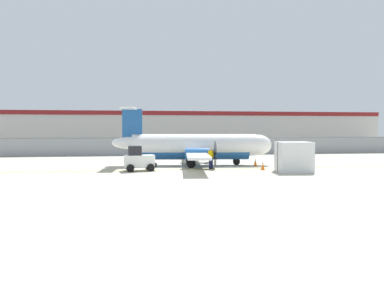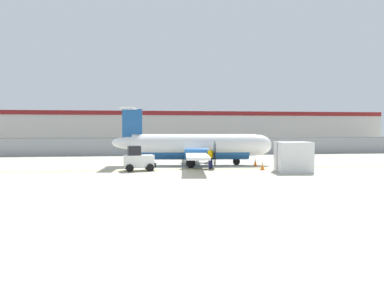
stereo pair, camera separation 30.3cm
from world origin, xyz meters
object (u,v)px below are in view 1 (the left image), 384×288
(parked_car_0, at_px, (50,145))
(parked_car_4, at_px, (170,144))
(parked_car_3, at_px, (142,145))
(cargo_container, at_px, (294,157))
(parked_car_2, at_px, (124,143))
(commuter_airplane, at_px, (196,147))
(ground_crew_worker, at_px, (211,157))
(parked_car_1, at_px, (79,146))
(parked_car_6, at_px, (228,143))
(traffic_cone_near_right, at_px, (255,162))
(baggage_tug, at_px, (139,159))
(parked_car_7, at_px, (266,144))
(traffic_cone_near_left, at_px, (263,166))
(parked_car_5, at_px, (204,144))

(parked_car_0, xyz_separation_m, parked_car_4, (16.38, 1.64, 0.00))
(parked_car_0, distance_m, parked_car_3, 12.39)
(cargo_container, xyz_separation_m, parked_car_2, (-13.49, 35.90, -0.21))
(commuter_airplane, relative_size, parked_car_4, 3.71)
(ground_crew_worker, bearing_deg, parked_car_2, 166.09)
(ground_crew_worker, xyz_separation_m, parked_car_4, (-1.02, 25.81, -0.06))
(parked_car_1, height_order, parked_car_6, same)
(commuter_airplane, height_order, parked_car_3, commuter_airplane)
(traffic_cone_near_right, height_order, parked_car_4, parked_car_4)
(cargo_container, relative_size, parked_car_4, 0.60)
(commuter_airplane, bearing_deg, baggage_tug, -137.70)
(parked_car_0, relative_size, parked_car_7, 1.00)
(parked_car_0, bearing_deg, cargo_container, 136.83)
(traffic_cone_near_left, relative_size, traffic_cone_near_right, 1.00)
(traffic_cone_near_right, bearing_deg, parked_car_3, 111.60)
(baggage_tug, bearing_deg, traffic_cone_near_right, 4.26)
(commuter_airplane, height_order, parked_car_1, commuter_airplane)
(cargo_container, height_order, parked_car_0, cargo_container)
(parked_car_2, bearing_deg, cargo_container, 118.46)
(parked_car_4, bearing_deg, traffic_cone_near_left, 105.19)
(traffic_cone_near_right, bearing_deg, commuter_airplane, 162.90)
(baggage_tug, xyz_separation_m, cargo_container, (11.29, -2.30, 0.24))
(baggage_tug, bearing_deg, traffic_cone_near_left, -12.48)
(parked_car_5, distance_m, parked_car_7, 9.19)
(parked_car_6, height_order, parked_car_7, same)
(cargo_container, bearing_deg, parked_car_0, 136.01)
(parked_car_1, bearing_deg, cargo_container, 121.81)
(baggage_tug, height_order, traffic_cone_near_right, baggage_tug)
(ground_crew_worker, height_order, parked_car_1, same)
(baggage_tug, distance_m, cargo_container, 11.52)
(parked_car_5, bearing_deg, traffic_cone_near_left, 82.65)
(ground_crew_worker, xyz_separation_m, parked_car_3, (-5.04, 24.94, -0.06))
(parked_car_1, distance_m, parked_car_5, 18.24)
(parked_car_2, bearing_deg, parked_car_1, 71.89)
(traffic_cone_near_left, height_order, parked_car_0, parked_car_0)
(parked_car_0, distance_m, parked_car_4, 16.46)
(baggage_tug, height_order, ground_crew_worker, baggage_tug)
(ground_crew_worker, bearing_deg, traffic_cone_near_right, 84.56)
(cargo_container, xyz_separation_m, parked_car_3, (-10.70, 27.68, -0.21))
(traffic_cone_near_right, xyz_separation_m, parked_car_7, (9.10, 23.17, 0.58))
(parked_car_0, bearing_deg, parked_car_7, -172.51)
(parked_car_5, bearing_deg, cargo_container, 86.25)
(parked_car_0, relative_size, parked_car_2, 0.99)
(commuter_airplane, bearing_deg, parked_car_5, 84.58)
(baggage_tug, xyz_separation_m, ground_crew_worker, (5.62, 0.45, 0.10))
(parked_car_5, bearing_deg, parked_car_7, 160.82)
(parked_car_3, xyz_separation_m, parked_car_7, (18.31, -0.10, 0.00))
(traffic_cone_near_right, height_order, parked_car_5, parked_car_5)
(parked_car_3, bearing_deg, baggage_tug, -84.46)
(cargo_container, height_order, parked_car_4, cargo_container)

